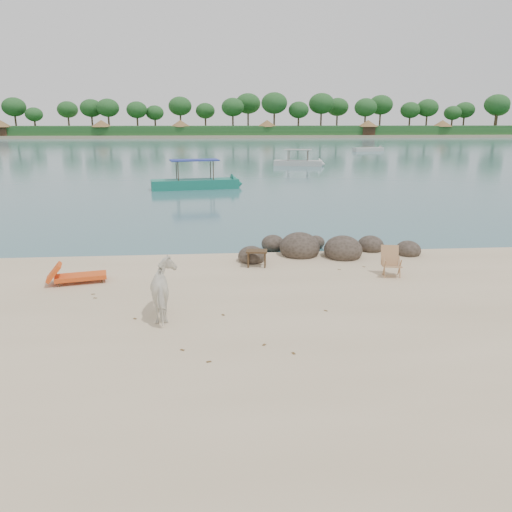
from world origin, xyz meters
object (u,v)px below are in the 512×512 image
at_px(boat_near, 194,164).
at_px(side_table, 257,259).
at_px(lounge_chair, 81,275).
at_px(cow, 166,291).
at_px(boulders, 322,249).
at_px(deck_chair, 392,263).

bearing_deg(boat_near, side_table, -91.66).
distance_m(side_table, lounge_chair, 5.21).
distance_m(cow, side_table, 4.62).
xyz_separation_m(boulders, deck_chair, (1.51, -2.67, 0.24)).
distance_m(boulders, deck_chair, 3.08).
bearing_deg(deck_chair, lounge_chair, -170.52).
bearing_deg(side_table, boulders, 36.82).
height_order(side_table, deck_chair, deck_chair).
xyz_separation_m(cow, side_table, (2.44, 3.91, -0.39)).
bearing_deg(side_table, cow, -114.70).
bearing_deg(boat_near, lounge_chair, -106.15).
height_order(cow, boat_near, boat_near).
distance_m(side_table, boat_near, 19.59).
bearing_deg(boat_near, boulders, -84.00).
height_order(lounge_chair, deck_chair, deck_chair).
distance_m(cow, deck_chair, 6.80).
xyz_separation_m(boulders, lounge_chair, (-7.41, -2.50, 0.06)).
relative_size(side_table, boat_near, 0.10).
bearing_deg(lounge_chair, cow, -58.79).
xyz_separation_m(boulders, cow, (-4.78, -5.23, 0.45)).
height_order(cow, lounge_chair, cow).
bearing_deg(cow, deck_chair, -167.85).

